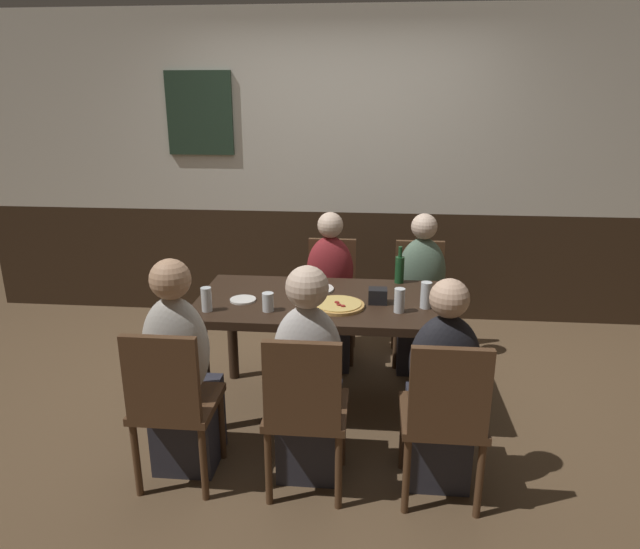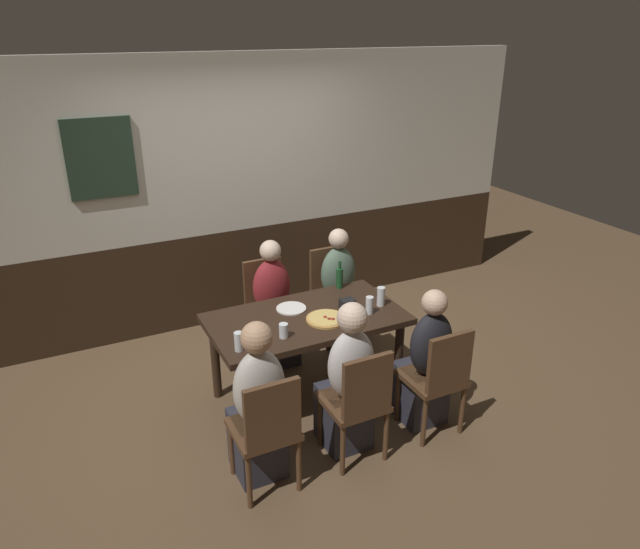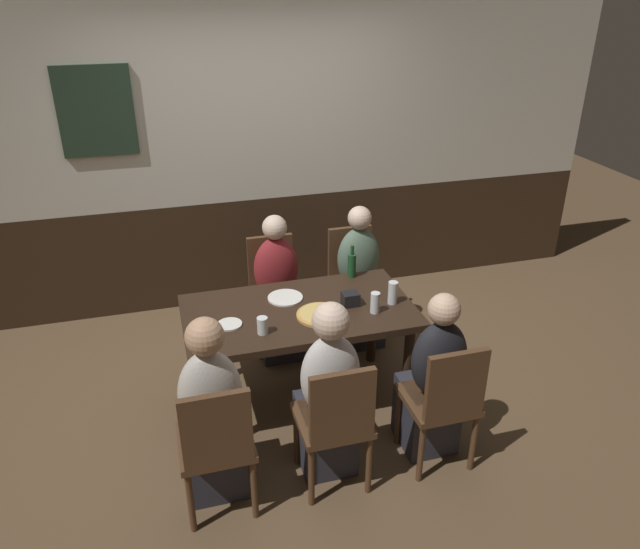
{
  "view_description": "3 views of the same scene",
  "coord_description": "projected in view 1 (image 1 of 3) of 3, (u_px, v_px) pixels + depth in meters",
  "views": [
    {
      "loc": [
        0.29,
        -3.2,
        1.93
      ],
      "look_at": [
        -0.02,
        0.12,
        0.86
      ],
      "focal_mm": 31.67,
      "sensor_mm": 36.0,
      "label": 1
    },
    {
      "loc": [
        -1.69,
        -3.65,
        2.83
      ],
      "look_at": [
        0.17,
        0.11,
        1.02
      ],
      "focal_mm": 32.86,
      "sensor_mm": 36.0,
      "label": 2
    },
    {
      "loc": [
        -0.81,
        -3.34,
        2.71
      ],
      "look_at": [
        0.13,
        -0.04,
        0.99
      ],
      "focal_mm": 33.98,
      "sensor_mm": 36.0,
      "label": 3
    }
  ],
  "objects": [
    {
      "name": "wall_back",
      "position": [
        338.0,
        170.0,
        4.82
      ],
      "size": [
        6.4,
        0.13,
        2.6
      ],
      "color": "#332316",
      "rests_on": "ground_plane"
    },
    {
      "name": "dining_table",
      "position": [
        321.0,
        313.0,
        3.45
      ],
      "size": [
        1.5,
        0.83,
        0.74
      ],
      "color": "black",
      "rests_on": "ground_plane"
    },
    {
      "name": "plate_white_small",
      "position": [
        243.0,
        300.0,
        3.39
      ],
      "size": [
        0.16,
        0.16,
        0.01
      ],
      "primitive_type": "cylinder",
      "color": "white",
      "rests_on": "dining_table"
    },
    {
      "name": "plate_white_large",
      "position": [
        315.0,
        289.0,
        3.59
      ],
      "size": [
        0.24,
        0.24,
        0.01
      ],
      "primitive_type": "cylinder",
      "color": "white",
      "rests_on": "dining_table"
    },
    {
      "name": "chair_right_far",
      "position": [
        419.0,
        294.0,
        4.23
      ],
      "size": [
        0.4,
        0.4,
        0.88
      ],
      "color": "#513521",
      "rests_on": "ground_plane"
    },
    {
      "name": "pint_glass_pale",
      "position": [
        426.0,
        296.0,
        3.26
      ],
      "size": [
        0.06,
        0.06,
        0.16
      ],
      "color": "silver",
      "rests_on": "dining_table"
    },
    {
      "name": "chair_mid_near",
      "position": [
        305.0,
        406.0,
        2.71
      ],
      "size": [
        0.4,
        0.4,
        0.88
      ],
      "color": "#513521",
      "rests_on": "ground_plane"
    },
    {
      "name": "person_left_near",
      "position": [
        182.0,
        383.0,
        2.92
      ],
      "size": [
        0.34,
        0.37,
        1.18
      ],
      "color": "#2D2D38",
      "rests_on": "ground_plane"
    },
    {
      "name": "person_mid_far",
      "position": [
        329.0,
        302.0,
        4.14
      ],
      "size": [
        0.34,
        0.37,
        1.13
      ],
      "color": "#2D2D38",
      "rests_on": "ground_plane"
    },
    {
      "name": "person_mid_near",
      "position": [
        309.0,
        389.0,
        2.87
      ],
      "size": [
        0.34,
        0.37,
        1.17
      ],
      "color": "#2D2D38",
      "rests_on": "ground_plane"
    },
    {
      "name": "chair_mid_far",
      "position": [
        331.0,
        291.0,
        4.29
      ],
      "size": [
        0.4,
        0.4,
        0.88
      ],
      "color": "#513521",
      "rests_on": "ground_plane"
    },
    {
      "name": "ground_plane",
      "position": [
        321.0,
        406.0,
        3.65
      ],
      "size": [
        12.0,
        12.0,
        0.0
      ],
      "primitive_type": "plane",
      "color": "brown"
    },
    {
      "name": "chair_left_near",
      "position": [
        172.0,
        399.0,
        2.77
      ],
      "size": [
        0.4,
        0.4,
        0.88
      ],
      "color": "#513521",
      "rests_on": "ground_plane"
    },
    {
      "name": "beer_bottle_green",
      "position": [
        400.0,
        269.0,
        3.69
      ],
      "size": [
        0.06,
        0.06,
        0.25
      ],
      "color": "#194723",
      "rests_on": "dining_table"
    },
    {
      "name": "person_right_far",
      "position": [
        420.0,
        304.0,
        4.08
      ],
      "size": [
        0.34,
        0.37,
        1.13
      ],
      "color": "#2D2D38",
      "rests_on": "ground_plane"
    },
    {
      "name": "tumbler_short",
      "position": [
        207.0,
        301.0,
        3.22
      ],
      "size": [
        0.06,
        0.06,
        0.14
      ],
      "color": "silver",
      "rests_on": "dining_table"
    },
    {
      "name": "pint_glass_stout",
      "position": [
        399.0,
        301.0,
        3.2
      ],
      "size": [
        0.06,
        0.06,
        0.14
      ],
      "color": "silver",
      "rests_on": "dining_table"
    },
    {
      "name": "beer_glass_tall",
      "position": [
        268.0,
        303.0,
        3.22
      ],
      "size": [
        0.07,
        0.07,
        0.11
      ],
      "color": "silver",
      "rests_on": "dining_table"
    },
    {
      "name": "chair_right_near",
      "position": [
        445.0,
        413.0,
        2.65
      ],
      "size": [
        0.4,
        0.4,
        0.88
      ],
      "color": "#513521",
      "rests_on": "ground_plane"
    },
    {
      "name": "condiment_caddy",
      "position": [
        378.0,
        296.0,
        3.34
      ],
      "size": [
        0.11,
        0.09,
        0.09
      ],
      "primitive_type": "cube",
      "color": "black",
      "rests_on": "dining_table"
    },
    {
      "name": "pizza",
      "position": [
        338.0,
        305.0,
        3.29
      ],
      "size": [
        0.31,
        0.31,
        0.03
      ],
      "color": "tan",
      "rests_on": "dining_table"
    },
    {
      "name": "person_right_near",
      "position": [
        440.0,
        400.0,
        2.82
      ],
      "size": [
        0.34,
        0.37,
        1.12
      ],
      "color": "#2D2D38",
      "rests_on": "ground_plane"
    }
  ]
}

